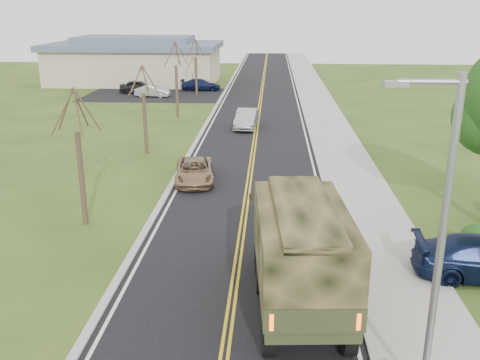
{
  "coord_description": "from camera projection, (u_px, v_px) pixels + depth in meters",
  "views": [
    {
      "loc": [
        1.19,
        -11.57,
        9.26
      ],
      "look_at": [
        -0.18,
        11.2,
        1.8
      ],
      "focal_mm": 40.0,
      "sensor_mm": 36.0,
      "label": 1
    }
  ],
  "objects": [
    {
      "name": "military_truck",
      "position": [
        299.0,
        245.0,
        16.71
      ],
      "size": [
        3.13,
        7.63,
        3.72
      ],
      "rotation": [
        0.0,
        0.0,
        0.07
      ],
      "color": "black",
      "rests_on": "ground"
    },
    {
      "name": "suv_champagne",
      "position": [
        195.0,
        171.0,
        29.36
      ],
      "size": [
        2.61,
        4.64,
        1.23
      ],
      "primitive_type": "imported",
      "rotation": [
        0.0,
        0.0,
        0.13
      ],
      "color": "#947353",
      "rests_on": "ground"
    },
    {
      "name": "lot_car_dark",
      "position": [
        139.0,
        87.0,
        59.04
      ],
      "size": [
        4.22,
        1.79,
        1.42
      ],
      "primitive_type": "imported",
      "rotation": [
        0.0,
        0.0,
        1.6
      ],
      "color": "black",
      "rests_on": "ground"
    },
    {
      "name": "lot_car_silver",
      "position": [
        153.0,
        91.0,
        56.69
      ],
      "size": [
        3.77,
        1.64,
        1.21
      ],
      "primitive_type": "imported",
      "rotation": [
        0.0,
        0.0,
        1.47
      ],
      "color": "silver",
      "rests_on": "ground"
    },
    {
      "name": "bare_tree_c",
      "position": [
        177.0,
        85.0,
        45.72
      ],
      "size": [
        2.04,
        2.39,
        6.42
      ],
      "color": "#38281C",
      "rests_on": "ground"
    },
    {
      "name": "lot_car_navy",
      "position": [
        201.0,
        85.0,
        61.01
      ],
      "size": [
        4.58,
        2.06,
        1.3
      ],
      "primitive_type": "imported",
      "rotation": [
        0.0,
        0.0,
        1.62
      ],
      "color": "#0E1634",
      "rests_on": "ground"
    },
    {
      "name": "bare_tree_b",
      "position": [
        145.0,
        116.0,
        34.43
      ],
      "size": [
        1.83,
        2.14,
        5.73
      ],
      "color": "#38281C",
      "rests_on": "ground"
    },
    {
      "name": "street_light",
      "position": [
        438.0,
        235.0,
        11.79
      ],
      "size": [
        1.65,
        0.22,
        8.0
      ],
      "color": "gray",
      "rests_on": "ground"
    },
    {
      "name": "bare_tree_d",
      "position": [
        196.0,
        71.0,
        57.18
      ],
      "size": [
        1.88,
        2.2,
        5.91
      ],
      "color": "#38281C",
      "rests_on": "ground"
    },
    {
      "name": "bare_tree_a",
      "position": [
        80.0,
        168.0,
        23.0
      ],
      "size": [
        1.93,
        2.26,
        6.08
      ],
      "color": "#38281C",
      "rests_on": "ground"
    },
    {
      "name": "curb_right",
      "position": [
        303.0,
        106.0,
        51.62
      ],
      "size": [
        0.3,
        120.0,
        0.12
      ],
      "primitive_type": "cube",
      "color": "#9E998E",
      "rests_on": "ground"
    },
    {
      "name": "sidewalk_right",
      "position": [
        321.0,
        106.0,
        51.52
      ],
      "size": [
        3.2,
        120.0,
        0.1
      ],
      "primitive_type": "cube",
      "color": "#9E998E",
      "rests_on": "ground"
    },
    {
      "name": "commercial_building",
      "position": [
        136.0,
        61.0,
        67.11
      ],
      "size": [
        25.5,
        21.5,
        5.65
      ],
      "color": "tan",
      "rests_on": "ground"
    },
    {
      "name": "curb_left",
      "position": [
        217.0,
        105.0,
        52.1
      ],
      "size": [
        0.3,
        120.0,
        0.1
      ],
      "primitive_type": "cube",
      "color": "#9E998E",
      "rests_on": "ground"
    },
    {
      "name": "sedan_silver",
      "position": [
        247.0,
        119.0,
        42.25
      ],
      "size": [
        1.87,
        4.56,
        1.47
      ],
      "primitive_type": "imported",
      "rotation": [
        0.0,
        0.0,
        -0.07
      ],
      "color": "#AAA9AE",
      "rests_on": "ground"
    },
    {
      "name": "road",
      "position": [
        260.0,
        106.0,
        51.87
      ],
      "size": [
        8.0,
        120.0,
        0.01
      ],
      "primitive_type": "cube",
      "color": "black",
      "rests_on": "ground"
    }
  ]
}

